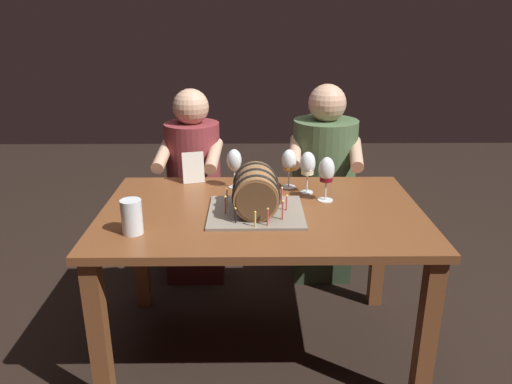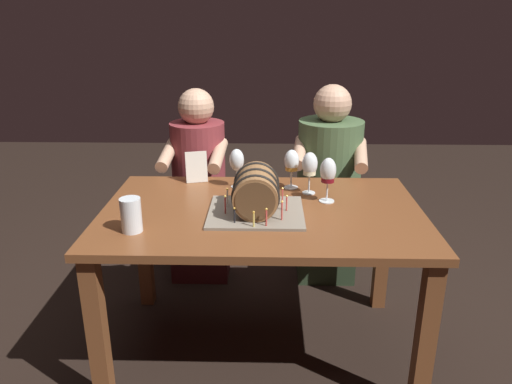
{
  "view_description": "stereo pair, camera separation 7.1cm",
  "coord_description": "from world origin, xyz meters",
  "px_view_note": "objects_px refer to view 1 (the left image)",
  "views": [
    {
      "loc": [
        -0.05,
        -2.05,
        1.57
      ],
      "look_at": [
        -0.03,
        -0.05,
        0.84
      ],
      "focal_mm": 34.84,
      "sensor_mm": 36.0,
      "label": 1
    },
    {
      "loc": [
        0.02,
        -2.05,
        1.57
      ],
      "look_at": [
        -0.03,
        -0.05,
        0.84
      ],
      "focal_mm": 34.84,
      "sensor_mm": 36.0,
      "label": 2
    }
  ],
  "objects_px": {
    "beer_pint": "(132,218)",
    "menu_card": "(193,168)",
    "barrel_cake": "(256,194)",
    "wine_glass_white": "(308,165)",
    "wine_glass_empty": "(234,161)",
    "person_seated_left": "(195,195)",
    "person_seated_right": "(323,188)",
    "dining_table": "(261,231)",
    "wine_glass_amber": "(289,162)",
    "wine_glass_red": "(327,172)"
  },
  "relations": [
    {
      "from": "wine_glass_red",
      "to": "beer_pint",
      "type": "xyz_separation_m",
      "value": [
        -0.82,
        -0.35,
        -0.08
      ]
    },
    {
      "from": "person_seated_right",
      "to": "dining_table",
      "type": "bearing_deg",
      "value": -117.23
    },
    {
      "from": "wine_glass_white",
      "to": "person_seated_left",
      "type": "height_order",
      "value": "person_seated_left"
    },
    {
      "from": "dining_table",
      "to": "wine_glass_empty",
      "type": "distance_m",
      "value": 0.4
    },
    {
      "from": "wine_glass_red",
      "to": "menu_card",
      "type": "xyz_separation_m",
      "value": [
        -0.64,
        0.26,
        -0.06
      ]
    },
    {
      "from": "beer_pint",
      "to": "dining_table",
      "type": "bearing_deg",
      "value": 25.15
    },
    {
      "from": "wine_glass_red",
      "to": "person_seated_left",
      "type": "xyz_separation_m",
      "value": [
        -0.69,
        0.64,
        -0.35
      ]
    },
    {
      "from": "wine_glass_amber",
      "to": "wine_glass_white",
      "type": "bearing_deg",
      "value": -42.42
    },
    {
      "from": "wine_glass_amber",
      "to": "wine_glass_white",
      "type": "xyz_separation_m",
      "value": [
        0.08,
        -0.08,
        0.01
      ]
    },
    {
      "from": "wine_glass_empty",
      "to": "wine_glass_white",
      "type": "relative_size",
      "value": 0.96
    },
    {
      "from": "wine_glass_empty",
      "to": "wine_glass_white",
      "type": "height_order",
      "value": "wine_glass_white"
    },
    {
      "from": "dining_table",
      "to": "beer_pint",
      "type": "distance_m",
      "value": 0.6
    },
    {
      "from": "dining_table",
      "to": "wine_glass_red",
      "type": "xyz_separation_m",
      "value": [
        0.3,
        0.11,
        0.24
      ]
    },
    {
      "from": "wine_glass_white",
      "to": "dining_table",
      "type": "bearing_deg",
      "value": -136.0
    },
    {
      "from": "wine_glass_empty",
      "to": "person_seated_left",
      "type": "distance_m",
      "value": 0.63
    },
    {
      "from": "menu_card",
      "to": "beer_pint",
      "type": "bearing_deg",
      "value": -120.65
    },
    {
      "from": "wine_glass_empty",
      "to": "wine_glass_white",
      "type": "bearing_deg",
      "value": -12.58
    },
    {
      "from": "beer_pint",
      "to": "menu_card",
      "type": "relative_size",
      "value": 0.88
    },
    {
      "from": "wine_glass_white",
      "to": "wine_glass_red",
      "type": "relative_size",
      "value": 0.98
    },
    {
      "from": "barrel_cake",
      "to": "person_seated_right",
      "type": "height_order",
      "value": "person_seated_right"
    },
    {
      "from": "wine_glass_red",
      "to": "menu_card",
      "type": "distance_m",
      "value": 0.7
    },
    {
      "from": "wine_glass_red",
      "to": "person_seated_left",
      "type": "distance_m",
      "value": 1.0
    },
    {
      "from": "wine_glass_red",
      "to": "person_seated_left",
      "type": "height_order",
      "value": "person_seated_left"
    },
    {
      "from": "wine_glass_white",
      "to": "person_seated_right",
      "type": "bearing_deg",
      "value": 73.14
    },
    {
      "from": "wine_glass_amber",
      "to": "menu_card",
      "type": "distance_m",
      "value": 0.49
    },
    {
      "from": "wine_glass_amber",
      "to": "beer_pint",
      "type": "xyz_separation_m",
      "value": [
        -0.66,
        -0.54,
        -0.07
      ]
    },
    {
      "from": "wine_glass_white",
      "to": "menu_card",
      "type": "relative_size",
      "value": 1.28
    },
    {
      "from": "wine_glass_red",
      "to": "wine_glass_amber",
      "type": "bearing_deg",
      "value": 130.52
    },
    {
      "from": "barrel_cake",
      "to": "person_seated_right",
      "type": "relative_size",
      "value": 0.35
    },
    {
      "from": "wine_glass_amber",
      "to": "wine_glass_white",
      "type": "relative_size",
      "value": 0.96
    },
    {
      "from": "dining_table",
      "to": "wine_glass_white",
      "type": "distance_m",
      "value": 0.39
    },
    {
      "from": "dining_table",
      "to": "wine_glass_empty",
      "type": "height_order",
      "value": "wine_glass_empty"
    },
    {
      "from": "person_seated_right",
      "to": "person_seated_left",
      "type": "bearing_deg",
      "value": -179.95
    },
    {
      "from": "wine_glass_white",
      "to": "wine_glass_red",
      "type": "distance_m",
      "value": 0.13
    },
    {
      "from": "wine_glass_empty",
      "to": "wine_glass_white",
      "type": "distance_m",
      "value": 0.36
    },
    {
      "from": "beer_pint",
      "to": "menu_card",
      "type": "distance_m",
      "value": 0.64
    },
    {
      "from": "barrel_cake",
      "to": "wine_glass_white",
      "type": "distance_m",
      "value": 0.37
    },
    {
      "from": "menu_card",
      "to": "person_seated_right",
      "type": "height_order",
      "value": "person_seated_right"
    },
    {
      "from": "dining_table",
      "to": "wine_glass_red",
      "type": "height_order",
      "value": "wine_glass_red"
    },
    {
      "from": "menu_card",
      "to": "person_seated_left",
      "type": "distance_m",
      "value": 0.48
    },
    {
      "from": "beer_pint",
      "to": "wine_glass_amber",
      "type": "bearing_deg",
      "value": 39.09
    },
    {
      "from": "wine_glass_empty",
      "to": "beer_pint",
      "type": "bearing_deg",
      "value": -125.82
    },
    {
      "from": "dining_table",
      "to": "person_seated_left",
      "type": "bearing_deg",
      "value": 117.29
    },
    {
      "from": "wine_glass_empty",
      "to": "beer_pint",
      "type": "height_order",
      "value": "wine_glass_empty"
    },
    {
      "from": "person_seated_left",
      "to": "person_seated_right",
      "type": "distance_m",
      "value": 0.77
    },
    {
      "from": "dining_table",
      "to": "menu_card",
      "type": "distance_m",
      "value": 0.54
    },
    {
      "from": "wine_glass_red",
      "to": "person_seated_left",
      "type": "bearing_deg",
      "value": 136.91
    },
    {
      "from": "wine_glass_empty",
      "to": "barrel_cake",
      "type": "bearing_deg",
      "value": -73.15
    },
    {
      "from": "barrel_cake",
      "to": "wine_glass_amber",
      "type": "relative_size",
      "value": 2.11
    },
    {
      "from": "dining_table",
      "to": "person_seated_right",
      "type": "bearing_deg",
      "value": 62.77
    }
  ]
}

